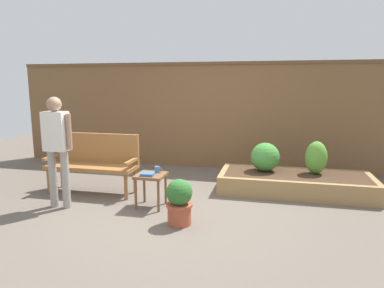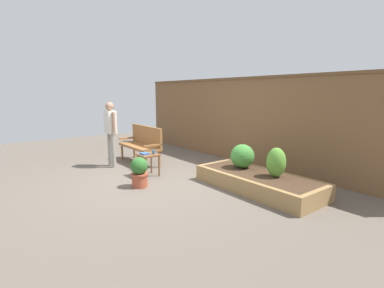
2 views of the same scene
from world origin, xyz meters
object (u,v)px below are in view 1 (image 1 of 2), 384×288
Objects in this scene: garden_bench at (94,159)px; cup_on_table at (157,169)px; potted_boxwood at (179,201)px; shrub_far_corner at (316,158)px; side_table at (151,180)px; book_on_table at (148,174)px; shrub_near_bench at (265,157)px; person_by_bench at (57,142)px.

cup_on_table is (1.20, -0.37, -0.02)m from garden_bench.
shrub_far_corner is at bearing 44.58° from potted_boxwood.
potted_boxwood is at bearing -135.42° from shrub_far_corner.
garden_bench is 1.24m from side_table.
garden_bench reaches higher than book_on_table.
potted_boxwood reaches higher than book_on_table.
garden_bench is 2.79m from shrub_near_bench.
garden_bench is at bearing 149.88° from potted_boxwood.
garden_bench is 1.96m from potted_boxwood.
garden_bench is 0.88m from person_by_bench.
potted_boxwood is (1.69, -0.98, -0.24)m from garden_bench.
side_table is at bearing 137.71° from potted_boxwood.
book_on_table is (-0.08, -0.18, -0.03)m from cup_on_table.
garden_bench is at bearing 149.74° from book_on_table.
side_table is 0.83× the size of potted_boxwood.
shrub_near_bench reaches higher than book_on_table.
garden_bench is 12.91× the size of cup_on_table.
side_table is 1.01× the size of shrub_near_bench.
cup_on_table is 0.81m from potted_boxwood.
book_on_table is at bearing -26.30° from garden_bench.
shrub_far_corner is (2.36, 1.34, 0.07)m from book_on_table.
shrub_far_corner reaches higher than side_table.
potted_boxwood is 2.04m from shrub_near_bench.
garden_bench reaches higher than shrub_near_bench.
cup_on_table is 0.21× the size of shrub_far_corner.
garden_bench is at bearing -167.25° from shrub_far_corner.
cup_on_table is at bearing -153.04° from shrub_far_corner.
shrub_far_corner is at bearing 12.75° from garden_bench.
side_table is 0.13m from book_on_table.
side_table is at bearing -22.74° from garden_bench.
shrub_far_corner reaches higher than cup_on_table.
shrub_far_corner is at bearing 26.96° from cup_on_table.
book_on_table is (-0.02, -0.08, 0.10)m from side_table.
shrub_near_bench is 0.30× the size of person_by_bench.
garden_bench is 0.92× the size of person_by_bench.
shrub_far_corner is at bearing 23.54° from person_by_bench.
garden_bench is 2.49× the size of potted_boxwood.
shrub_near_bench is at bearing 39.22° from side_table.
garden_bench reaches higher than side_table.
person_by_bench is at bearing -162.83° from cup_on_table.
side_table is 1.39m from person_by_bench.
side_table is 0.91× the size of shrub_far_corner.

